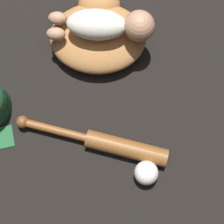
# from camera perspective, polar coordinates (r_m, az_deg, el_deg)

# --- Properties ---
(ground_plane) EXTENTS (6.00, 6.00, 0.00)m
(ground_plane) POSITION_cam_1_polar(r_m,az_deg,el_deg) (1.29, -2.57, 8.40)
(ground_plane) COLOR black
(baseball_glove) EXTENTS (0.40, 0.37, 0.10)m
(baseball_glove) POSITION_cam_1_polar(r_m,az_deg,el_deg) (1.28, -2.14, 12.06)
(baseball_glove) COLOR #A8703D
(baseball_glove) RESTS_ON ground
(baby_figure) EXTENTS (0.33, 0.21, 0.10)m
(baby_figure) POSITION_cam_1_polar(r_m,az_deg,el_deg) (1.18, -0.66, 13.09)
(baby_figure) COLOR silver
(baby_figure) RESTS_ON baseball_glove
(baseball_bat) EXTENTS (0.42, 0.32, 0.06)m
(baseball_bat) POSITION_cam_1_polar(r_m,az_deg,el_deg) (1.18, -0.34, -4.91)
(baseball_bat) COLOR brown
(baseball_bat) RESTS_ON ground
(baseball) EXTENTS (0.08, 0.08, 0.08)m
(baseball) POSITION_cam_1_polar(r_m,az_deg,el_deg) (1.16, 5.24, -9.22)
(baseball) COLOR white
(baseball) RESTS_ON ground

